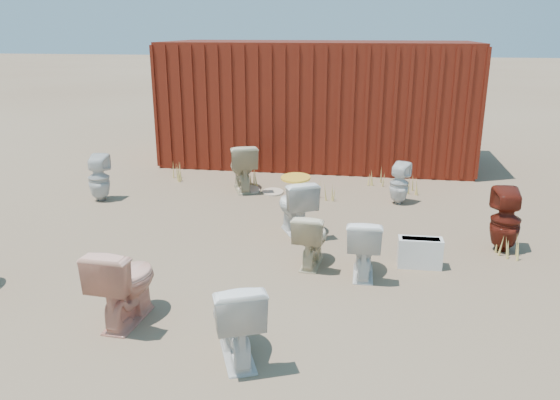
% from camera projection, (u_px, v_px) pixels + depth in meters
% --- Properties ---
extents(ground, '(100.00, 100.00, 0.00)m').
position_uv_depth(ground, '(272.00, 258.00, 6.57)').
color(ground, brown).
rests_on(ground, ground).
extents(shipping_container, '(6.00, 2.40, 2.40)m').
position_uv_depth(shipping_container, '(318.00, 103.00, 11.09)').
color(shipping_container, '#55150E').
rests_on(shipping_container, ground).
extents(toilet_front_pink, '(0.49, 0.79, 0.78)m').
position_uv_depth(toilet_front_pink, '(125.00, 283.00, 5.06)').
color(toilet_front_pink, '#E69D85').
rests_on(toilet_front_pink, ground).
extents(toilet_front_c, '(0.67, 0.83, 0.74)m').
position_uv_depth(toilet_front_c, '(236.00, 317.00, 4.49)').
color(toilet_front_c, white).
rests_on(toilet_front_c, ground).
extents(toilet_front_maroon, '(0.38, 0.39, 0.80)m').
position_uv_depth(toilet_front_maroon, '(506.00, 220.00, 6.68)').
color(toilet_front_maroon, '#58190F').
rests_on(toilet_front_maroon, ground).
extents(toilet_front_e, '(0.39, 0.68, 0.69)m').
position_uv_depth(toilet_front_e, '(364.00, 246.00, 6.04)').
color(toilet_front_e, white).
rests_on(toilet_front_e, ground).
extents(toilet_back_a, '(0.37, 0.38, 0.74)m').
position_uv_depth(toilet_back_a, '(99.00, 178.00, 8.67)').
color(toilet_back_a, silver).
rests_on(toilet_back_a, ground).
extents(toilet_back_beige_left, '(0.71, 0.90, 0.80)m').
position_uv_depth(toilet_back_beige_left, '(242.00, 167.00, 9.23)').
color(toilet_back_beige_left, '#BCB08A').
rests_on(toilet_back_beige_left, ground).
extents(toilet_back_beige_right, '(0.41, 0.66, 0.65)m').
position_uv_depth(toilet_back_beige_right, '(311.00, 239.00, 6.30)').
color(toilet_back_beige_right, beige).
rests_on(toilet_back_beige_right, ground).
extents(toilet_back_yellowlid, '(0.72, 0.86, 0.77)m').
position_uv_depth(toilet_back_yellowlid, '(295.00, 206.00, 7.25)').
color(toilet_back_yellowlid, white).
rests_on(toilet_back_yellowlid, ground).
extents(toilet_back_e, '(0.39, 0.39, 0.66)m').
position_uv_depth(toilet_back_e, '(399.00, 183.00, 8.53)').
color(toilet_back_e, silver).
rests_on(toilet_back_e, ground).
extents(yellow_lid, '(0.39, 0.49, 0.02)m').
position_uv_depth(yellow_lid, '(296.00, 178.00, 7.13)').
color(yellow_lid, gold).
rests_on(yellow_lid, toilet_back_yellowlid).
extents(loose_tank, '(0.51, 0.21, 0.35)m').
position_uv_depth(loose_tank, '(420.00, 253.00, 6.28)').
color(loose_tank, silver).
rests_on(loose_tank, ground).
extents(loose_lid_near, '(0.55, 0.61, 0.02)m').
position_uv_depth(loose_lid_near, '(249.00, 189.00, 9.33)').
color(loose_lid_near, beige).
rests_on(loose_lid_near, ground).
extents(loose_lid_far, '(0.44, 0.53, 0.02)m').
position_uv_depth(loose_lid_far, '(273.00, 192.00, 9.19)').
color(loose_lid_far, '#CDB395').
rests_on(loose_lid_far, ground).
extents(weed_clump_a, '(0.36, 0.36, 0.30)m').
position_uv_depth(weed_clump_a, '(180.00, 172.00, 9.91)').
color(weed_clump_a, tan).
rests_on(weed_clump_a, ground).
extents(weed_clump_b, '(0.32, 0.32, 0.27)m').
position_uv_depth(weed_clump_b, '(327.00, 191.00, 8.79)').
color(weed_clump_b, tan).
rests_on(weed_clump_b, ground).
extents(weed_clump_c, '(0.36, 0.36, 0.29)m').
position_uv_depth(weed_clump_c, '(405.00, 185.00, 9.11)').
color(weed_clump_c, tan).
rests_on(weed_clump_c, ground).
extents(weed_clump_d, '(0.30, 0.30, 0.30)m').
position_uv_depth(weed_clump_d, '(250.00, 178.00, 9.55)').
color(weed_clump_d, tan).
rests_on(weed_clump_d, ground).
extents(weed_clump_e, '(0.34, 0.34, 0.28)m').
position_uv_depth(weed_clump_e, '(375.00, 177.00, 9.62)').
color(weed_clump_e, tan).
rests_on(weed_clump_e, ground).
extents(weed_clump_f, '(0.28, 0.28, 0.25)m').
position_uv_depth(weed_clump_f, '(506.00, 245.00, 6.62)').
color(weed_clump_f, tan).
rests_on(weed_clump_f, ground).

